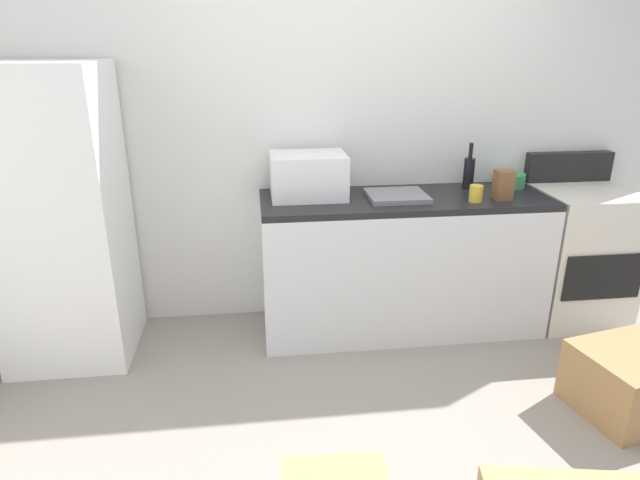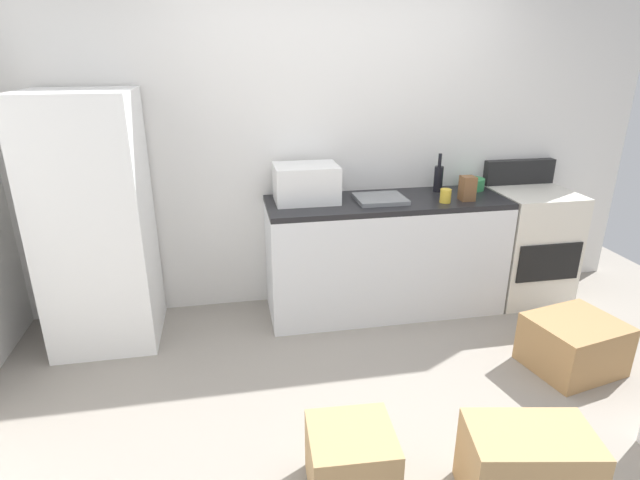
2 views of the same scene
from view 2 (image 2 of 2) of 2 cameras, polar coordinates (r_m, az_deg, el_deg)
The scene contains 14 objects.
ground_plane at distance 3.10m, azimuth 8.42°, elevation -18.32°, with size 6.00×6.00×0.00m, color gray.
wall_back at distance 3.96m, azimuth 2.09°, elevation 11.33°, with size 5.00×0.10×2.60m, color silver.
kitchen_counter at distance 3.94m, azimuth 7.31°, elevation -1.73°, with size 1.80×0.60×0.90m.
refrigerator at distance 3.68m, azimuth -24.09°, elevation 1.73°, with size 0.68×0.66×1.72m, color white.
stove_oven at distance 4.46m, azimuth 22.41°, elevation -0.29°, with size 0.60×0.61×1.10m.
microwave at distance 3.69m, azimuth -1.58°, elevation 6.45°, with size 0.46×0.34×0.27m, color white.
sink_basin at distance 3.75m, azimuth 6.84°, elevation 4.66°, with size 0.36×0.32×0.03m, color slate.
wine_bottle at distance 4.07m, azimuth 13.26°, elevation 6.88°, with size 0.07×0.07×0.30m.
coffee_mug at distance 3.79m, azimuth 14.03°, elevation 4.88°, with size 0.08×0.08×0.10m, color gold.
knife_block at distance 3.88m, azimuth 16.36°, elevation 5.64°, with size 0.10×0.10×0.18m, color brown.
mixing_bowl at distance 4.22m, azimuth 16.86°, elevation 6.10°, with size 0.19×0.19×0.09m, color #338C4C.
cardboard_box_large at distance 3.69m, azimuth 26.76°, elevation -10.50°, with size 0.54×0.46×0.34m, color #A37A4C.
cardboard_box_medium at distance 2.64m, azimuth 22.35°, elevation -22.69°, with size 0.55×0.33×0.38m, color tan.
cardboard_box_small at distance 2.53m, azimuth 3.52°, elevation -23.81°, with size 0.39×0.37×0.34m, color tan.
Camera 2 is at (-0.87, -2.26, 1.94)m, focal length 28.25 mm.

